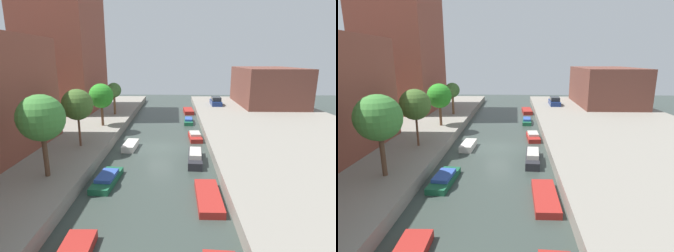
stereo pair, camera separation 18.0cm
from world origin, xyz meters
TOP-DOWN VIEW (x-y plane):
  - ground_plane at (0.00, 0.00)m, footprint 84.00×84.00m
  - quay_left at (-15.00, 0.00)m, footprint 20.00×64.00m
  - quay_right at (15.00, 0.00)m, footprint 20.00×64.00m
  - apartment_tower_far at (-16.00, 16.43)m, footprint 10.00×12.66m
  - low_block_right at (18.00, 22.23)m, footprint 10.00×15.07m
  - street_tree_1 at (-7.45, -9.30)m, footprint 3.19×3.19m
  - street_tree_2 at (-7.45, -2.57)m, footprint 2.87×2.87m
  - street_tree_3 at (-7.45, 5.42)m, footprint 2.97×2.97m
  - street_tree_4 at (-7.45, 12.25)m, footprint 2.14×2.14m
  - parked_car at (8.81, 21.15)m, footprint 1.87×4.75m
  - moored_boat_left_1 at (-3.50, -8.29)m, footprint 1.72×4.20m
  - moored_boat_left_2 at (-3.05, -0.39)m, footprint 1.41×3.12m
  - moored_boat_right_1 at (3.84, -10.67)m, footprint 1.57×4.43m
  - moored_boat_right_2 at (3.43, -3.88)m, footprint 1.49×4.54m
  - moored_boat_right_3 at (3.90, 3.10)m, footprint 1.52×3.40m
  - moored_boat_right_4 at (3.50, 11.12)m, footprint 1.37×3.81m
  - moored_boat_right_5 at (3.80, 18.68)m, footprint 1.75×4.41m

SIDE VIEW (x-z plane):
  - ground_plane at x=0.00m, z-range 0.00..0.00m
  - moored_boat_right_1 at x=3.84m, z-range 0.00..0.48m
  - moored_boat_left_1 at x=-3.50m, z-range -0.06..0.66m
  - moored_boat_right_5 at x=3.80m, z-range 0.00..0.63m
  - moored_boat_left_2 at x=-3.05m, z-range 0.00..0.64m
  - moored_boat_right_3 at x=3.90m, z-range -0.06..0.70m
  - moored_boat_right_4 at x=3.50m, z-range -0.06..0.71m
  - moored_boat_right_2 at x=3.43m, z-range -0.08..1.01m
  - quay_left at x=-15.00m, z-range 0.00..1.00m
  - quay_right at x=15.00m, z-range 0.00..1.00m
  - parked_car at x=8.81m, z-range 0.87..2.34m
  - low_block_right at x=18.00m, z-range 1.00..7.52m
  - street_tree_4 at x=-7.45m, z-range 2.20..6.88m
  - street_tree_3 at x=-7.45m, z-range 2.08..7.27m
  - street_tree_2 at x=-7.45m, z-range 2.26..7.68m
  - street_tree_1 at x=-7.45m, z-range 2.29..8.11m
  - apartment_tower_far at x=-16.00m, z-range 1.00..21.00m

